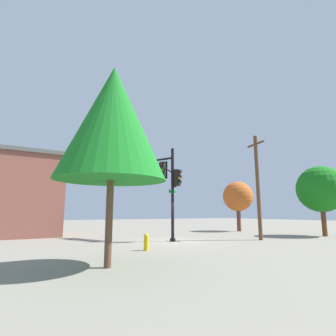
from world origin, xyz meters
TOP-DOWN VIEW (x-y plane):
  - ground_plane at (0.00, 0.00)m, footprint 120.00×120.00m
  - signal_pole_assembly at (1.48, 0.66)m, footprint 4.79×2.37m
  - utility_pole at (-2.25, -5.73)m, footprint 1.78×0.51m
  - fire_hydrant at (-2.91, 3.35)m, footprint 0.33×0.24m
  - tree_near at (4.96, -11.07)m, footprint 3.06×3.06m
  - tree_mid at (-2.83, -12.59)m, footprint 3.78×3.78m
  - tree_far at (-5.99, 6.32)m, footprint 3.95×3.95m
  - brick_building at (10.58, 8.20)m, footprint 8.09×5.46m

SIDE VIEW (x-z plane):
  - ground_plane at x=0.00m, z-range 0.00..0.00m
  - fire_hydrant at x=-2.91m, z-range 0.00..0.83m
  - brick_building at x=10.58m, z-range 0.01..6.61m
  - tree_near at x=4.96m, z-range 0.97..6.04m
  - tree_mid at x=-2.83m, z-range 0.93..6.60m
  - utility_pole at x=-2.25m, z-range 0.15..7.52m
  - signal_pole_assembly at x=1.48m, z-range 1.32..7.51m
  - tree_far at x=-5.99m, z-range 1.47..8.81m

